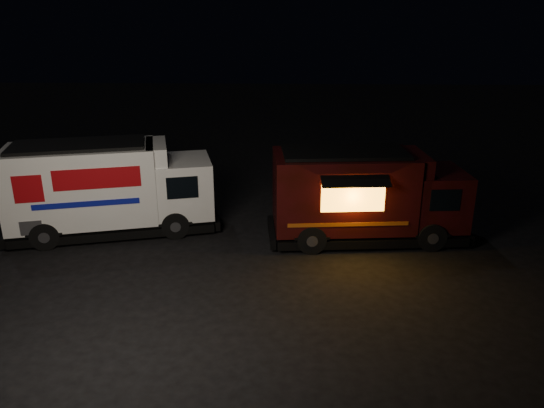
{
  "coord_description": "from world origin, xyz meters",
  "views": [
    {
      "loc": [
        2.19,
        -12.32,
        6.74
      ],
      "look_at": [
        1.73,
        2.0,
        1.48
      ],
      "focal_mm": 35.0,
      "sensor_mm": 36.0,
      "label": 1
    }
  ],
  "objects": [
    {
      "name": "red_truck",
      "position": [
        4.65,
        3.04,
        1.42
      ],
      "size": [
        6.26,
        2.74,
        2.84
      ],
      "primitive_type": null,
      "rotation": [
        0.0,
        0.0,
        0.08
      ],
      "color": "#35090C",
      "rests_on": "ground"
    },
    {
      "name": "white_truck",
      "position": [
        -3.35,
        3.34,
        1.48
      ],
      "size": [
        6.86,
        3.76,
        2.95
      ],
      "primitive_type": null,
      "rotation": [
        0.0,
        0.0,
        0.25
      ],
      "color": "white",
      "rests_on": "ground"
    },
    {
      "name": "ground",
      "position": [
        0.0,
        0.0,
        0.0
      ],
      "size": [
        80.0,
        80.0,
        0.0
      ],
      "primitive_type": "plane",
      "color": "black",
      "rests_on": "ground"
    }
  ]
}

